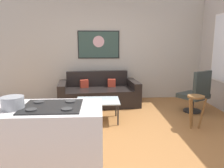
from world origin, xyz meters
TOP-DOWN VIEW (x-y plane):
  - ground at (0.00, 0.00)m, footprint 6.40×6.40m
  - back_wall at (0.00, 2.42)m, footprint 6.40×0.05m
  - couch at (-0.24, 1.78)m, footprint 2.04×1.13m
  - coffee_table at (-0.26, 0.61)m, footprint 0.86×0.64m
  - armchair at (1.93, 1.00)m, footprint 0.75×0.74m
  - bar_stool at (1.54, 0.13)m, footprint 0.35×0.34m
  - kitchen_counter at (-1.00, -1.48)m, footprint 1.61×0.67m
  - mixing_bowl at (-1.09, -1.54)m, footprint 0.22×0.22m
  - wall_painting at (-0.23, 2.38)m, footprint 1.11×0.03m

SIDE VIEW (x-z plane):
  - ground at x=0.00m, z-range -0.04..0.00m
  - couch at x=-0.24m, z-range -0.13..0.68m
  - coffee_table at x=-0.26m, z-range 0.18..0.61m
  - armchair at x=1.93m, z-range -0.02..0.94m
  - kitchen_counter at x=-1.00m, z-range -0.01..0.95m
  - bar_stool at x=1.54m, z-range 0.16..0.78m
  - mixing_bowl at x=-1.09m, z-range 0.93..1.06m
  - back_wall at x=0.00m, z-range 0.00..2.80m
  - wall_painting at x=-0.23m, z-range 1.12..1.86m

